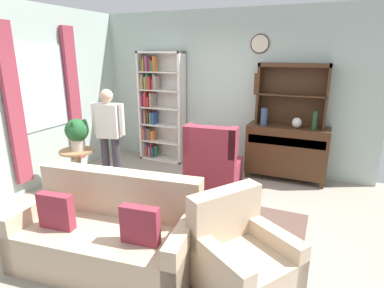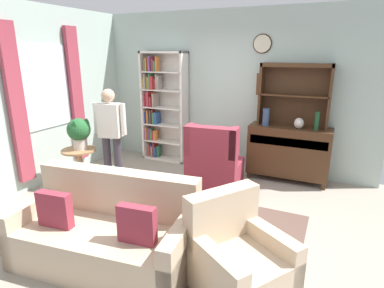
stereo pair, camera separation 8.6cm
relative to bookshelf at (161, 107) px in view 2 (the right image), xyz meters
name	(u,v)px [view 2 (the right image)]	position (x,y,z in m)	size (l,w,h in m)	color
ground_plane	(179,216)	(1.37, -1.94, -1.07)	(5.40, 4.60, 0.02)	#9E9384
wall_back	(232,91)	(1.37, 0.19, 0.34)	(5.00, 0.09, 2.80)	#ADC1B7
wall_left	(33,99)	(-1.15, -1.90, 0.34)	(0.16, 4.20, 2.80)	#ADC1B7
area_rug	(182,230)	(1.57, -2.24, -1.06)	(2.76, 1.97, 0.01)	brown
bookshelf	(161,107)	(0.00, 0.00, 0.00)	(0.90, 0.30, 2.10)	silver
sideboard	(288,151)	(2.47, -0.08, -0.55)	(1.30, 0.45, 0.92)	#422816
sideboard_hutch	(295,86)	(2.47, 0.03, 0.50)	(1.10, 0.26, 1.00)	#422816
vase_tall	(266,117)	(2.08, -0.16, 0.00)	(0.11, 0.11, 0.28)	#33476B
vase_round	(299,123)	(2.60, -0.15, -0.06)	(0.15, 0.15, 0.17)	beige
bottle_wine	(317,121)	(2.86, -0.17, 0.01)	(0.07, 0.07, 0.29)	#194223
couch_floral	(107,234)	(1.13, -3.08, -0.75)	(1.89, 1.05, 0.90)	#C6AD8E
armchair_floral	(238,261)	(2.46, -2.91, -0.77)	(1.07, 1.06, 0.88)	#C6AD8E
wingback_chair	(214,166)	(1.48, -0.94, -0.68)	(0.85, 0.87, 1.05)	maroon
plant_stand	(80,164)	(-0.44, -1.79, -0.66)	(0.52, 0.52, 0.64)	#997047
potted_plant_large	(79,131)	(-0.42, -1.76, -0.14)	(0.35, 0.35, 0.48)	beige
person_reading	(111,131)	(-0.03, -1.51, -0.15)	(0.52, 0.28, 1.56)	#38333D
coffee_table	(172,200)	(1.41, -2.19, -0.71)	(0.80, 0.50, 0.42)	#422816
book_stack	(175,198)	(1.50, -2.30, -0.62)	(0.20, 0.16, 0.05)	#337247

